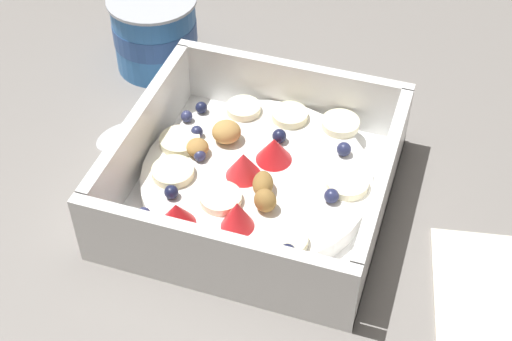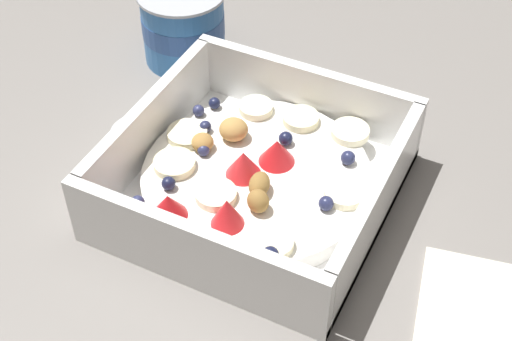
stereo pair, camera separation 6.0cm
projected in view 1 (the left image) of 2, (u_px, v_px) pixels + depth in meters
ground_plane at (246, 192)px, 0.62m from camera, size 2.40×2.40×0.00m
fruit_bowl at (255, 179)px, 0.61m from camera, size 0.21×0.21×0.07m
spoon at (143, 120)px, 0.68m from camera, size 0.10×0.16×0.01m
yogurt_cup at (155, 32)px, 0.73m from camera, size 0.09×0.09×0.08m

